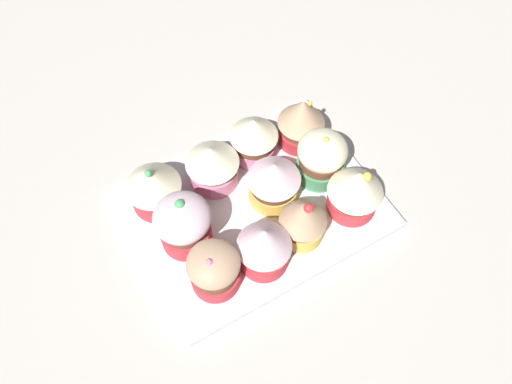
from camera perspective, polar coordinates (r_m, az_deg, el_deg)
name	(u,v)px	position (r cm, az deg, el deg)	size (l,w,h in cm)	color
ground_plane	(256,214)	(65.79, 0.00, -2.53)	(180.00, 180.00, 3.00)	beige
baking_tray	(256,207)	(63.94, 0.00, -1.64)	(29.33, 22.87, 1.20)	silver
cupcake_0	(301,121)	(65.90, 5.10, 7.95)	(6.13, 6.13, 7.95)	#D1333D
cupcake_1	(254,137)	(64.59, -0.24, 6.18)	(6.18, 6.18, 6.96)	pink
cupcake_2	(213,164)	(62.58, -4.89, 3.13)	(6.66, 6.66, 6.70)	pink
cupcake_3	(153,186)	(61.62, -11.43, 0.66)	(6.75, 6.75, 7.40)	#D1333D
cupcake_4	(323,160)	(63.12, 7.52, 3.62)	(6.17, 6.17, 7.44)	#4C9E6B
cupcake_5	(272,178)	(61.21, 1.78, 1.62)	(6.49, 6.49, 6.99)	#EFC651
cupcake_6	(182,221)	(58.53, -8.24, -3.28)	(6.63, 6.63, 7.76)	#D1333D
cupcake_7	(356,190)	(61.10, 11.09, 0.26)	(6.69, 6.69, 7.76)	#D1333D
cupcake_8	(303,219)	(58.32, 5.31, -3.01)	(5.61, 5.61, 7.79)	#EFC651
cupcake_9	(264,246)	(56.42, 0.91, -6.03)	(6.26, 6.26, 7.70)	#D1333D
cupcake_10	(214,269)	(56.22, -4.70, -8.59)	(5.87, 5.87, 6.82)	#D1333D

